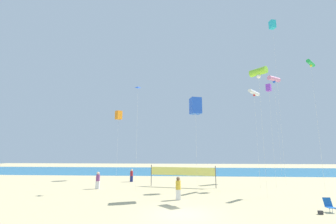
% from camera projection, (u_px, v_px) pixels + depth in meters
% --- Properties ---
extents(ground_plane, '(120.00, 120.00, 0.00)m').
position_uv_depth(ground_plane, '(182.00, 215.00, 14.38)').
color(ground_plane, '#D1BC89').
extents(ocean_band, '(120.00, 20.00, 0.01)m').
position_uv_depth(ocean_band, '(183.00, 171.00, 46.44)').
color(ocean_band, '#1E6B99').
rests_on(ocean_band, ground).
extents(beachgoer_maroon_shirt, '(0.38, 0.38, 1.65)m').
position_uv_depth(beachgoer_maroon_shirt, '(132.00, 175.00, 30.12)').
color(beachgoer_maroon_shirt, navy).
rests_on(beachgoer_maroon_shirt, ground).
extents(beachgoer_mustard_shirt, '(0.43, 0.43, 1.86)m').
position_uv_depth(beachgoer_mustard_shirt, '(178.00, 188.00, 18.91)').
color(beachgoer_mustard_shirt, white).
rests_on(beachgoer_mustard_shirt, ground).
extents(beachgoer_plum_shirt, '(0.41, 0.41, 1.79)m').
position_uv_depth(beachgoer_plum_shirt, '(98.00, 180.00, 24.47)').
color(beachgoer_plum_shirt, white).
rests_on(beachgoer_plum_shirt, ground).
extents(folding_beach_chair, '(0.52, 0.65, 0.89)m').
position_uv_depth(folding_beach_chair, '(329.00, 205.00, 15.10)').
color(folding_beach_chair, '#1959B2').
rests_on(folding_beach_chair, ground).
extents(volleyball_net, '(7.40, 1.43, 2.40)m').
position_uv_depth(volleyball_net, '(182.00, 172.00, 25.78)').
color(volleyball_net, '#4C4C51').
rests_on(volleyball_net, ground).
extents(beach_handbag, '(0.28, 0.14, 0.23)m').
position_uv_depth(beach_handbag, '(321.00, 213.00, 14.46)').
color(beach_handbag, '#2D2D33').
rests_on(beach_handbag, ground).
extents(kite_lime_tube, '(1.58, 1.65, 11.83)m').
position_uv_depth(kite_lime_tube, '(258.00, 72.00, 21.61)').
color(kite_lime_tube, silver).
rests_on(kite_lime_tube, ground).
extents(kite_blue_box, '(1.18, 1.18, 8.95)m').
position_uv_depth(kite_blue_box, '(196.00, 106.00, 21.22)').
color(kite_blue_box, silver).
rests_on(kite_blue_box, ground).
extents(kite_violet_box, '(0.73, 0.73, 11.91)m').
position_uv_depth(kite_violet_box, '(269.00, 88.00, 27.01)').
color(kite_violet_box, silver).
rests_on(kite_violet_box, ground).
extents(kite_blue_diamond, '(0.64, 0.64, 11.29)m').
position_uv_depth(kite_blue_diamond, '(138.00, 89.00, 25.40)').
color(kite_blue_diamond, silver).
rests_on(kite_blue_diamond, ground).
extents(kite_white_tube, '(1.85, 2.14, 10.95)m').
position_uv_depth(kite_white_tube, '(254.00, 93.00, 26.36)').
color(kite_white_tube, silver).
rests_on(kite_white_tube, ground).
extents(kite_cyan_box, '(0.82, 0.82, 21.45)m').
position_uv_depth(kite_cyan_box, '(272.00, 25.00, 30.58)').
color(kite_cyan_box, silver).
rests_on(kite_cyan_box, ground).
extents(kite_green_tube, '(1.59, 1.68, 13.55)m').
position_uv_depth(kite_green_tube, '(311.00, 64.00, 24.36)').
color(kite_green_tube, silver).
rests_on(kite_green_tube, ground).
extents(kite_orange_box, '(1.16, 1.16, 10.15)m').
position_uv_depth(kite_orange_box, '(119.00, 115.00, 34.86)').
color(kite_orange_box, silver).
rests_on(kite_orange_box, ground).
extents(kite_pink_tube, '(2.30, 1.89, 14.92)m').
position_uv_depth(kite_pink_tube, '(274.00, 79.00, 33.55)').
color(kite_pink_tube, silver).
rests_on(kite_pink_tube, ground).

